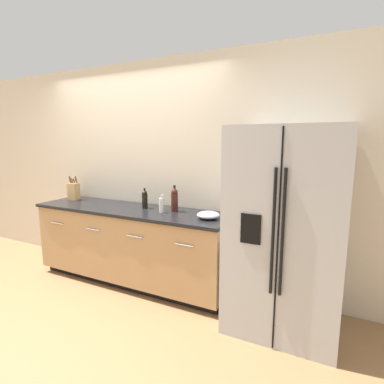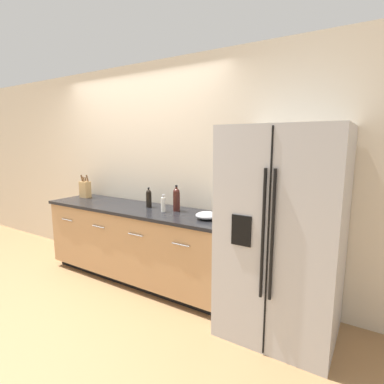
% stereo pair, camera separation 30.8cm
% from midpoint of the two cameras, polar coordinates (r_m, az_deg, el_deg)
% --- Properties ---
extents(ground_plane, '(14.00, 14.00, 0.00)m').
position_cam_midpoint_polar(ground_plane, '(3.41, -27.34, -20.77)').
color(ground_plane, '#997047').
extents(wall_back, '(10.00, 0.05, 2.60)m').
position_cam_midpoint_polar(wall_back, '(3.89, -13.04, 4.00)').
color(wall_back, beige).
rests_on(wall_back, ground_plane).
extents(counter_unit, '(2.42, 0.64, 0.90)m').
position_cam_midpoint_polar(counter_unit, '(3.70, -13.69, -9.73)').
color(counter_unit, black).
rests_on(counter_unit, ground_plane).
extents(refrigerator, '(0.94, 0.82, 1.79)m').
position_cam_midpoint_polar(refrigerator, '(2.73, 14.45, -7.08)').
color(refrigerator, '#B2B2B5').
rests_on(refrigerator, ground_plane).
extents(knife_block, '(0.14, 0.10, 0.31)m').
position_cam_midpoint_polar(knife_block, '(4.32, -23.53, 0.17)').
color(knife_block, tan).
rests_on(knife_block, counter_unit).
extents(wine_bottle, '(0.08, 0.08, 0.29)m').
position_cam_midpoint_polar(wine_bottle, '(3.30, -6.02, -1.45)').
color(wine_bottle, '#3D1914').
rests_on(wine_bottle, counter_unit).
extents(soap_dispenser, '(0.05, 0.05, 0.20)m').
position_cam_midpoint_polar(soap_dispenser, '(3.28, -8.54, -2.51)').
color(soap_dispenser, silver).
rests_on(soap_dispenser, counter_unit).
extents(oil_bottle, '(0.06, 0.06, 0.23)m').
position_cam_midpoint_polar(oil_bottle, '(3.52, -11.48, -1.33)').
color(oil_bottle, black).
rests_on(oil_bottle, counter_unit).
extents(mixing_bowl, '(0.23, 0.23, 0.07)m').
position_cam_midpoint_polar(mixing_bowl, '(3.00, 0.19, -4.44)').
color(mixing_bowl, '#A3A3A5').
rests_on(mixing_bowl, counter_unit).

